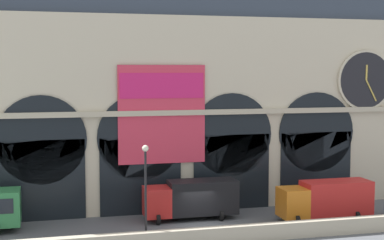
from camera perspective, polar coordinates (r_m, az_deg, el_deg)
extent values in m
plane|color=#54565B|center=(44.75, 1.05, -10.52)|extent=(200.00, 200.00, 0.00)
cube|color=#B2A891|center=(40.57, 2.71, -11.30)|extent=(90.00, 0.70, 1.15)
cube|color=beige|center=(50.21, -1.09, 0.71)|extent=(41.00, 4.30, 16.47)
cube|color=black|center=(47.36, -14.60, -5.81)|extent=(6.74, 0.20, 6.46)
cylinder|color=black|center=(46.88, -14.68, -1.93)|extent=(7.10, 0.20, 7.10)
cube|color=black|center=(47.94, -5.09, -5.54)|extent=(6.74, 0.20, 6.46)
cylinder|color=black|center=(47.47, -5.12, -1.71)|extent=(7.10, 0.20, 7.10)
cube|color=black|center=(49.79, 3.94, -5.14)|extent=(6.74, 0.20, 6.46)
cylinder|color=black|center=(49.33, 3.97, -1.45)|extent=(7.10, 0.20, 7.10)
cube|color=black|center=(52.75, 12.13, -4.67)|extent=(6.74, 0.20, 6.46)
cylinder|color=black|center=(52.32, 12.20, -1.19)|extent=(7.10, 0.20, 7.10)
cylinder|color=beige|center=(54.20, 16.75, 3.79)|extent=(5.42, 0.25, 5.42)
cylinder|color=black|center=(54.10, 16.82, 3.78)|extent=(5.02, 0.06, 5.02)
cube|color=gold|center=(54.05, 16.88, 4.51)|extent=(0.19, 0.04, 1.38)
cube|color=gold|center=(54.32, 17.31, 2.79)|extent=(1.14, 0.04, 1.92)
cube|color=#D8334C|center=(47.49, -2.98, 0.55)|extent=(7.29, 0.12, 8.13)
cube|color=#DB1E66|center=(47.29, -2.98, 3.42)|extent=(7.00, 0.04, 2.08)
cube|color=#C0B49A|center=(47.97, -0.46, 0.75)|extent=(41.00, 0.50, 0.44)
cube|color=red|center=(46.03, -3.50, -8.08)|extent=(2.00, 2.30, 2.30)
cube|color=black|center=(46.81, 1.05, -7.60)|extent=(5.50, 2.30, 2.70)
cylinder|color=black|center=(45.30, -3.37, -9.79)|extent=(0.28, 0.84, 0.84)
cylinder|color=black|center=(47.27, -3.85, -9.16)|extent=(0.28, 0.84, 0.84)
cylinder|color=black|center=(46.50, 2.90, -9.40)|extent=(0.28, 0.84, 0.84)
cylinder|color=black|center=(48.42, 2.17, -8.82)|extent=(0.28, 0.84, 0.84)
cube|color=orange|center=(46.34, 9.93, -8.05)|extent=(2.00, 2.30, 2.30)
cube|color=red|center=(47.93, 14.06, -7.45)|extent=(5.50, 2.30, 2.70)
cylinder|color=black|center=(45.66, 10.33, -9.74)|extent=(0.28, 0.84, 0.84)
cylinder|color=black|center=(47.49, 9.28, -9.15)|extent=(0.28, 0.84, 0.84)
cylinder|color=black|center=(47.96, 15.95, -9.14)|extent=(0.28, 0.84, 0.84)
cylinder|color=black|center=(49.70, 14.74, -8.62)|extent=(0.28, 0.84, 0.84)
cylinder|color=black|center=(39.55, -4.60, -7.74)|extent=(0.16, 0.16, 6.50)
sphere|color=#F2EDCC|center=(38.95, -4.64, -2.81)|extent=(0.44, 0.44, 0.44)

